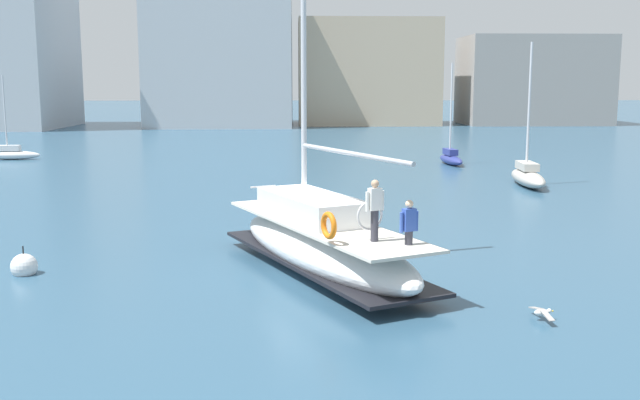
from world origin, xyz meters
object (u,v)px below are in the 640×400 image
moored_sloop_near (528,175)px  mooring_buoy (24,267)px  moored_sloop_far (451,157)px  seagull (542,312)px  main_sailboat (321,241)px  moored_catamaran (11,153)px

moored_sloop_near → mooring_buoy: moored_sloop_near is taller
moored_sloop_far → seagull: 32.65m
main_sailboat → seagull: main_sailboat is taller
moored_catamaran → moored_sloop_far: bearing=-7.7°
main_sailboat → moored_sloop_near: (11.59, 17.40, -0.34)m
main_sailboat → mooring_buoy: size_ratio=12.36×
moored_sloop_near → moored_sloop_far: 10.50m
moored_sloop_near → mooring_buoy: (-20.12, -17.41, -0.33)m
seagull → mooring_buoy: (-13.49, 4.57, 0.03)m
mooring_buoy → moored_sloop_near: bearing=40.9°
moored_sloop_near → moored_catamaran: size_ratio=1.26×
moored_sloop_far → mooring_buoy: bearing=-123.3°
mooring_buoy → main_sailboat: bearing=0.1°
main_sailboat → moored_sloop_far: main_sailboat is taller
mooring_buoy → moored_sloop_far: bearing=56.7°
main_sailboat → moored_sloop_far: bearing=70.8°
moored_sloop_near → seagull: moored_sloop_near is taller
moored_sloop_far → seagull: size_ratio=6.34×
main_sailboat → mooring_buoy: 8.56m
main_sailboat → seagull: (4.96, -4.58, -0.71)m
main_sailboat → mooring_buoy: bearing=-179.9°
moored_sloop_far → moored_catamaran: size_ratio=1.13×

